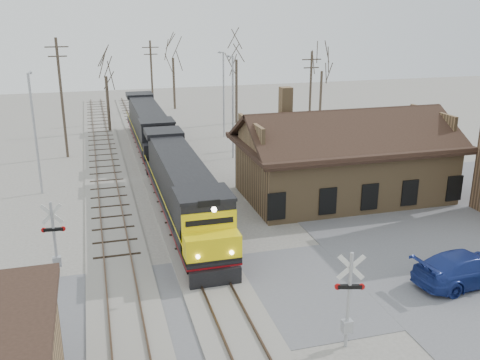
% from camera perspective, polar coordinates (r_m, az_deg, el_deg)
% --- Properties ---
extents(ground, '(140.00, 140.00, 0.00)m').
position_cam_1_polar(ground, '(25.89, -1.93, -12.77)').
color(ground, '#A5A095').
rests_on(ground, ground).
extents(road, '(60.00, 9.00, 0.03)m').
position_cam_1_polar(road, '(25.88, -1.93, -12.74)').
color(road, slate).
rests_on(road, ground).
extents(track_main, '(3.40, 90.00, 0.24)m').
position_cam_1_polar(track_main, '(39.27, -7.17, -1.74)').
color(track_main, '#A5A095').
rests_on(track_main, ground).
extents(track_siding, '(3.40, 90.00, 0.24)m').
position_cam_1_polar(track_siding, '(38.94, -13.73, -2.31)').
color(track_siding, '#A5A095').
rests_on(track_siding, ground).
extents(depot, '(15.20, 9.31, 7.90)m').
position_cam_1_polar(depot, '(39.29, 10.94, 1.66)').
color(depot, olive).
rests_on(depot, ground).
extents(locomotive_lead, '(2.82, 18.91, 4.20)m').
position_cam_1_polar(locomotive_lead, '(34.04, -6.06, -1.02)').
color(locomotive_lead, black).
rests_on(locomotive_lead, ground).
extents(locomotive_trailing, '(2.82, 18.91, 3.97)m').
position_cam_1_polar(locomotive_trailing, '(52.41, -9.68, 5.59)').
color(locomotive_trailing, black).
rests_on(locomotive_trailing, ground).
extents(crossbuck_near, '(1.18, 0.39, 4.22)m').
position_cam_1_polar(crossbuck_near, '(22.26, 11.50, -12.82)').
color(crossbuck_near, '#A5A8AD').
rests_on(crossbuck_near, ground).
extents(crossbuck_far, '(1.18, 0.31, 4.14)m').
position_cam_1_polar(crossbuck_far, '(28.53, -19.13, -6.40)').
color(crossbuck_far, '#A5A8AD').
rests_on(crossbuck_far, ground).
extents(parked_car, '(5.96, 2.97, 1.66)m').
position_cam_1_polar(parked_car, '(29.28, 23.01, -8.62)').
color(parked_car, navy).
rests_on(parked_car, ground).
extents(streetlight_a, '(0.25, 2.04, 8.87)m').
position_cam_1_polar(streetlight_a, '(41.32, -21.06, 5.25)').
color(streetlight_a, '#A5A8AD').
rests_on(streetlight_a, ground).
extents(streetlight_b, '(0.25, 2.04, 9.18)m').
position_cam_1_polar(streetlight_b, '(48.22, -0.81, 8.32)').
color(streetlight_b, '#A5A8AD').
rests_on(streetlight_b, ground).
extents(streetlight_c, '(0.25, 2.04, 8.85)m').
position_cam_1_polar(streetlight_c, '(56.55, -1.80, 9.58)').
color(streetlight_c, '#A5A8AD').
rests_on(streetlight_c, ground).
extents(utility_pole_a, '(2.00, 0.24, 10.72)m').
position_cam_1_polar(utility_pole_a, '(50.82, -18.49, 8.43)').
color(utility_pole_a, '#382D23').
rests_on(utility_pole_a, ground).
extents(utility_pole_b, '(2.00, 0.24, 9.45)m').
position_cam_1_polar(utility_pole_b, '(66.40, -9.38, 10.60)').
color(utility_pole_b, '#382D23').
rests_on(utility_pole_b, ground).
extents(utility_pole_c, '(2.00, 0.24, 9.08)m').
position_cam_1_polar(utility_pole_c, '(54.88, 7.50, 8.96)').
color(utility_pole_c, '#382D23').
rests_on(utility_pole_c, ground).
extents(tree_b, '(4.05, 4.05, 9.92)m').
position_cam_1_polar(tree_b, '(60.53, -14.19, 11.61)').
color(tree_b, '#382D23').
rests_on(tree_b, ground).
extents(tree_c, '(4.53, 4.53, 11.09)m').
position_cam_1_polar(tree_c, '(72.93, -7.20, 13.67)').
color(tree_c, '#382D23').
rests_on(tree_c, ground).
extents(tree_d, '(4.95, 4.95, 12.13)m').
position_cam_1_polar(tree_d, '(63.11, -0.39, 13.83)').
color(tree_d, '#382D23').
rests_on(tree_d, ground).
extents(tree_e, '(3.96, 3.96, 9.70)m').
position_cam_1_polar(tree_e, '(65.49, 8.76, 12.25)').
color(tree_e, '#382D23').
rests_on(tree_e, ground).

